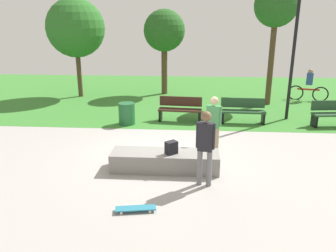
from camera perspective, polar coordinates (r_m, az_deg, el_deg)
name	(u,v)px	position (r m, az deg, el deg)	size (l,w,h in m)	color
ground_plane	(165,154)	(9.42, -0.56, -4.88)	(28.00, 28.00, 0.00)	#9E9993
grass_lawn	(177,94)	(17.18, 1.62, 5.49)	(26.60, 11.78, 0.01)	#387A2D
concrete_ledge	(165,161)	(8.40, -0.53, -6.03)	(2.70, 0.75, 0.47)	gray
backpack_on_ledge	(171,148)	(8.17, 0.58, -3.74)	(0.28, 0.20, 0.32)	black
skater_performing_trick	(205,143)	(7.37, 6.44, -2.88)	(0.42, 0.27, 1.76)	slate
skater_watching	(214,122)	(9.14, 7.86, 0.75)	(0.42, 0.28, 1.68)	tan
skateboard_by_ledge	(136,208)	(6.78, -5.60, -13.94)	(0.82, 0.33, 0.08)	teal
park_bench_near_path	(180,109)	(12.40, 2.11, 3.01)	(1.64, 0.61, 0.91)	#331E14
park_bench_center_lawn	(334,113)	(13.21, 26.76, 2.01)	(1.64, 0.65, 0.91)	#1E4223
park_bench_far_left	(243,110)	(12.48, 12.78, 2.67)	(1.61, 0.51, 0.91)	#1E4223
tree_slender_maple	(164,31)	(16.98, -0.65, 15.97)	(2.05, 2.05, 4.20)	#4C3823
tree_broad_elm	(76,28)	(16.90, -15.64, 15.93)	(2.76, 2.76, 4.68)	#4C3823
tree_tall_oak	(276,7)	(15.35, 18.14, 18.92)	(1.84, 1.84, 5.18)	#4C3823
lamp_post	(295,40)	(13.11, 21.02, 13.64)	(0.28, 0.28, 4.96)	black
trash_bin	(127,114)	(12.14, -7.11, 2.13)	(0.59, 0.59, 0.79)	#1E592D
cyclist_on_bicycle	(309,87)	(17.06, 23.07, 6.16)	(1.78, 0.52, 1.52)	black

